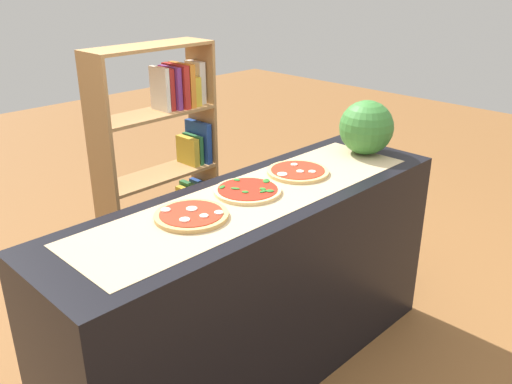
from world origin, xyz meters
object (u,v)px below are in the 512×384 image
object	(u,v)px
pizza_mozzarella_0	(191,215)
watermelon	(366,127)
pizza_spinach_1	(248,191)
bookshelf	(172,173)
pizza_mozzarella_2	(298,171)

from	to	relation	value
pizza_mozzarella_0	watermelon	xyz separation A→B (m)	(1.16, -0.02, 0.13)
pizza_spinach_1	bookshelf	bearing A→B (deg)	74.39
pizza_mozzarella_2	pizza_spinach_1	bearing A→B (deg)	179.91
pizza_mozzarella_0	watermelon	size ratio (longest dim) A/B	1.04
pizza_mozzarella_0	bookshelf	distance (m)	1.13
pizza_spinach_1	bookshelf	size ratio (longest dim) A/B	0.20
watermelon	bookshelf	distance (m)	1.17
pizza_spinach_1	pizza_mozzarella_2	distance (m)	0.34
pizza_mozzarella_0	watermelon	world-z (taller)	watermelon
pizza_mozzarella_0	pizza_spinach_1	distance (m)	0.34
watermelon	pizza_mozzarella_2	bearing A→B (deg)	174.42
pizza_spinach_1	pizza_mozzarella_2	bearing A→B (deg)	-0.09
pizza_mozzarella_2	bookshelf	world-z (taller)	bookshelf
pizza_mozzarella_0	pizza_spinach_1	size ratio (longest dim) A/B	0.99
pizza_mozzarella_0	pizza_spinach_1	xyz separation A→B (m)	(0.34, 0.03, -0.00)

